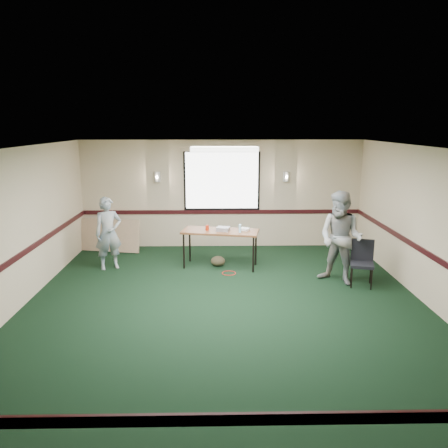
{
  "coord_description": "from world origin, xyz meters",
  "views": [
    {
      "loc": [
        -0.16,
        -6.86,
        3.08
      ],
      "look_at": [
        0.0,
        1.3,
        1.2
      ],
      "focal_mm": 35.0,
      "sensor_mm": 36.0,
      "label": 1
    }
  ],
  "objects_px": {
    "conference_chair": "(362,259)",
    "person_right": "(341,238)",
    "person_left": "(108,233)",
    "folding_table": "(220,233)",
    "projector": "(223,229)"
  },
  "relations": [
    {
      "from": "conference_chair",
      "to": "person_right",
      "type": "bearing_deg",
      "value": -176.35
    },
    {
      "from": "conference_chair",
      "to": "person_left",
      "type": "bearing_deg",
      "value": -175.63
    },
    {
      "from": "conference_chair",
      "to": "person_left",
      "type": "xyz_separation_m",
      "value": [
        -5.15,
        1.07,
        0.27
      ]
    },
    {
      "from": "folding_table",
      "to": "conference_chair",
      "type": "height_order",
      "value": "conference_chair"
    },
    {
      "from": "projector",
      "to": "person_right",
      "type": "xyz_separation_m",
      "value": [
        2.27,
        -0.99,
        0.05
      ]
    },
    {
      "from": "folding_table",
      "to": "projector",
      "type": "distance_m",
      "value": 0.13
    },
    {
      "from": "projector",
      "to": "conference_chair",
      "type": "height_order",
      "value": "projector"
    },
    {
      "from": "projector",
      "to": "person_right",
      "type": "distance_m",
      "value": 2.47
    },
    {
      "from": "folding_table",
      "to": "person_right",
      "type": "height_order",
      "value": "person_right"
    },
    {
      "from": "folding_table",
      "to": "person_left",
      "type": "distance_m",
      "value": 2.41
    },
    {
      "from": "folding_table",
      "to": "person_left",
      "type": "xyz_separation_m",
      "value": [
        -2.4,
        -0.07,
        0.02
      ]
    },
    {
      "from": "projector",
      "to": "conference_chair",
      "type": "relative_size",
      "value": 0.3
    },
    {
      "from": "folding_table",
      "to": "conference_chair",
      "type": "xyz_separation_m",
      "value": [
        2.75,
        -1.14,
        -0.24
      ]
    },
    {
      "from": "projector",
      "to": "person_right",
      "type": "relative_size",
      "value": 0.15
    },
    {
      "from": "folding_table",
      "to": "projector",
      "type": "height_order",
      "value": "projector"
    }
  ]
}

